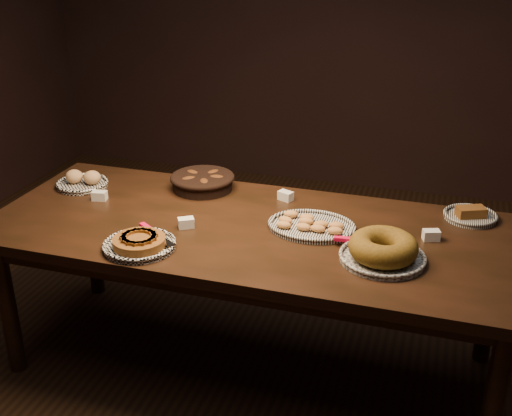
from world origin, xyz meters
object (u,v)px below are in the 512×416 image
(buffet_table, at_px, (252,241))
(bundt_cake_plate, at_px, (383,250))
(apple_tart_plate, at_px, (140,243))
(madeleine_platter, at_px, (311,225))

(buffet_table, bearing_deg, bundt_cake_plate, -13.35)
(buffet_table, xyz_separation_m, apple_tart_plate, (-0.38, -0.34, 0.10))
(apple_tart_plate, height_order, bundt_cake_plate, bundt_cake_plate)
(apple_tart_plate, bearing_deg, buffet_table, 40.79)
(apple_tart_plate, relative_size, madeleine_platter, 0.83)
(buffet_table, bearing_deg, apple_tart_plate, -138.64)
(buffet_table, height_order, bundt_cake_plate, bundt_cake_plate)
(buffet_table, height_order, apple_tart_plate, apple_tart_plate)
(buffet_table, xyz_separation_m, bundt_cake_plate, (0.60, -0.14, 0.12))
(buffet_table, relative_size, apple_tart_plate, 7.45)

